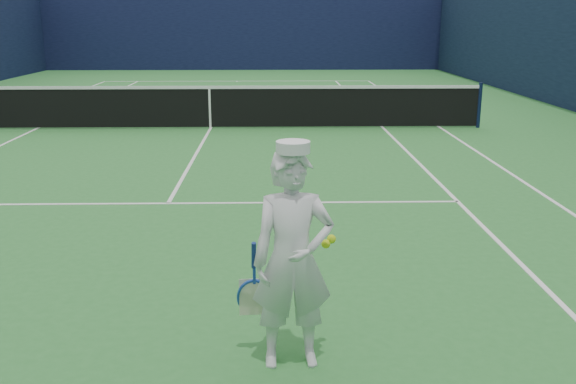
# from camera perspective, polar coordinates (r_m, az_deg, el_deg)

# --- Properties ---
(ground) EXTENTS (80.00, 80.00, 0.00)m
(ground) POSITION_cam_1_polar(r_m,az_deg,el_deg) (15.40, -6.90, 5.62)
(ground) COLOR #2C7430
(ground) RESTS_ON ground
(court_markings) EXTENTS (11.03, 23.83, 0.01)m
(court_markings) POSITION_cam_1_polar(r_m,az_deg,el_deg) (15.40, -6.90, 5.64)
(court_markings) COLOR white
(court_markings) RESTS_ON ground
(windscreen_fence) EXTENTS (20.12, 36.12, 4.00)m
(windscreen_fence) POSITION_cam_1_polar(r_m,az_deg,el_deg) (15.20, -7.15, 13.07)
(windscreen_fence) COLOR #0E1233
(windscreen_fence) RESTS_ON ground
(tennis_net) EXTENTS (12.88, 0.09, 1.07)m
(tennis_net) POSITION_cam_1_polar(r_m,az_deg,el_deg) (15.32, -6.97, 7.67)
(tennis_net) COLOR #141E4C
(tennis_net) RESTS_ON ground
(tennis_player) EXTENTS (0.77, 0.46, 1.70)m
(tennis_player) POSITION_cam_1_polar(r_m,az_deg,el_deg) (4.69, 0.41, -6.01)
(tennis_player) COLOR white
(tennis_player) RESTS_ON ground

